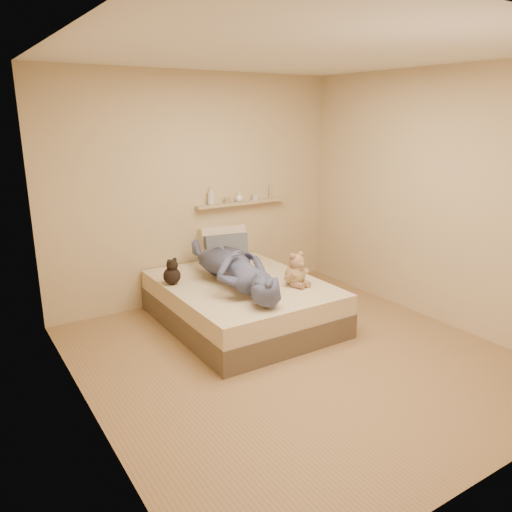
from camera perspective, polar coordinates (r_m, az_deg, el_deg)
room at (r=4.23m, az=4.76°, el=4.48°), size 3.80×3.80×3.80m
bed at (r=5.28m, az=-1.65°, el=-5.32°), size 1.50×1.90×0.45m
game_console at (r=4.70m, az=1.08°, el=-3.08°), size 0.19×0.11×0.06m
teddy_bear at (r=5.08m, az=4.60°, el=-1.79°), size 0.29×0.28×0.35m
dark_plush at (r=5.17m, az=-9.58°, el=-1.94°), size 0.18×0.18×0.28m
pillow_cream at (r=5.95m, az=-3.75°, el=1.43°), size 0.58×0.35×0.43m
pillow_grey at (r=5.82m, az=-3.44°, el=0.80°), size 0.53×0.30×0.36m
person at (r=5.05m, az=-2.48°, el=-1.25°), size 0.80×1.71×0.39m
wall_shelf at (r=6.07m, az=-1.69°, el=6.09°), size 1.20×0.12×0.03m
shelf_bottles at (r=5.99m, az=-2.87°, el=6.82°), size 0.92×0.12×0.22m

